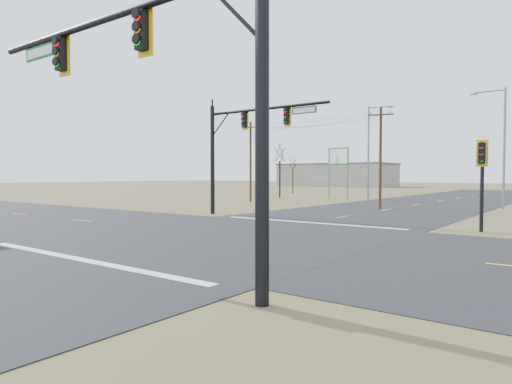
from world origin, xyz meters
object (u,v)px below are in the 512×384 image
at_px(mast_arm_near, 154,65).
at_px(pedestal_signal_ne, 482,165).
at_px(bare_tree_a, 280,152).
at_px(utility_pole_near, 380,156).
at_px(utility_pole_far, 251,160).
at_px(mast_arm_far, 242,135).
at_px(streetlight_c, 370,147).
at_px(streetlight_a, 501,141).
at_px(highway_sign, 338,163).
at_px(bare_tree_b, 293,162).

bearing_deg(mast_arm_near, pedestal_signal_ne, 70.07).
bearing_deg(bare_tree_a, utility_pole_near, -32.09).
distance_m(mast_arm_near, bare_tree_a, 45.72).
height_order(utility_pole_far, bare_tree_a, utility_pole_far).
height_order(mast_arm_far, bare_tree_a, mast_arm_far).
bearing_deg(streetlight_c, streetlight_a, -33.23).
distance_m(highway_sign, bare_tree_a, 7.47).
bearing_deg(utility_pole_far, mast_arm_far, -54.30).
height_order(mast_arm_near, mast_arm_far, mast_arm_near).
bearing_deg(streetlight_a, pedestal_signal_ne, -61.46).
xyz_separation_m(pedestal_signal_ne, streetlight_a, (-1.93, 18.20, 2.36)).
bearing_deg(utility_pole_near, utility_pole_far, 171.88).
bearing_deg(mast_arm_near, bare_tree_a, 115.41).
height_order(pedestal_signal_ne, bare_tree_b, bare_tree_b).
bearing_deg(streetlight_a, utility_pole_far, -147.06).
distance_m(streetlight_a, bare_tree_a, 25.91).
bearing_deg(streetlight_a, bare_tree_a, -167.47).
xyz_separation_m(highway_sign, streetlight_c, (3.61, 1.06, 1.81)).
relative_size(utility_pole_near, highway_sign, 1.38).
bearing_deg(bare_tree_b, mast_arm_near, -61.21).
bearing_deg(bare_tree_b, utility_pole_near, -44.78).
height_order(utility_pole_near, highway_sign, utility_pole_near).
distance_m(mast_arm_far, bare_tree_a, 25.86).
bearing_deg(bare_tree_b, mast_arm_far, -62.86).
bearing_deg(streetlight_c, utility_pole_far, -130.40).
relative_size(streetlight_a, bare_tree_a, 1.41).
bearing_deg(streetlight_c, utility_pole_near, -69.72).
distance_m(mast_arm_far, pedestal_signal_ne, 15.43).
height_order(mast_arm_far, streetlight_a, streetlight_a).
distance_m(pedestal_signal_ne, streetlight_a, 18.45).
xyz_separation_m(streetlight_a, bare_tree_a, (-25.52, 4.48, 0.01)).
distance_m(streetlight_c, bare_tree_b, 18.45).
xyz_separation_m(mast_arm_near, bare_tree_b, (-28.40, 51.67, -0.85)).
distance_m(mast_arm_near, streetlight_a, 35.29).
distance_m(highway_sign, bare_tree_b, 15.94).
bearing_deg(utility_pole_far, bare_tree_a, 103.64).
distance_m(utility_pole_near, streetlight_a, 10.39).
xyz_separation_m(utility_pole_near, utility_pole_far, (-15.40, 2.20, 0.04)).
bearing_deg(streetlight_c, bare_tree_b, 146.33).
relative_size(pedestal_signal_ne, utility_pole_far, 0.54).
bearing_deg(highway_sign, mast_arm_far, -61.44).
bearing_deg(streetlight_c, pedestal_signal_ne, -62.63).
relative_size(mast_arm_near, mast_arm_far, 1.18).
distance_m(utility_pole_near, bare_tree_a, 20.73).
bearing_deg(bare_tree_a, mast_arm_near, -60.16).
xyz_separation_m(utility_pole_near, streetlight_a, (7.99, 6.51, 1.28)).
height_order(utility_pole_far, bare_tree_b, utility_pole_far).
bearing_deg(pedestal_signal_ne, utility_pole_near, 117.17).
relative_size(utility_pole_near, bare_tree_b, 1.38).
xyz_separation_m(mast_arm_near, bare_tree_a, (-22.75, 39.66, -0.03)).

